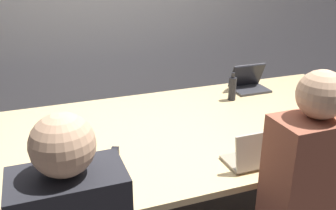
# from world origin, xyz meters

# --- Properties ---
(curtain_wall) EXTENTS (12.00, 0.06, 2.80)m
(curtain_wall) POSITION_xyz_m (0.00, 1.99, 1.40)
(curtain_wall) COLOR #ADADB2
(curtain_wall) RESTS_ON ground_plane
(conference_table) EXTENTS (3.55, 1.54, 0.78)m
(conference_table) POSITION_xyz_m (0.00, 0.00, 0.73)
(conference_table) COLOR #D6B77F
(conference_table) RESTS_ON ground_plane
(laptop_near_left) EXTENTS (0.36, 0.23, 0.23)m
(laptop_near_left) POSITION_xyz_m (-0.77, -0.63, 0.84)
(laptop_near_left) COLOR silver
(laptop_near_left) RESTS_ON conference_table
(laptop_near_midright) EXTENTS (0.32, 0.22, 0.22)m
(laptop_near_midright) POSITION_xyz_m (0.32, -0.61, 0.84)
(laptop_near_midright) COLOR gray
(laptop_near_midright) RESTS_ON conference_table
(laptop_far_right) EXTENTS (0.32, 0.24, 0.24)m
(laptop_far_right) POSITION_xyz_m (0.98, 0.55, 0.84)
(laptop_far_right) COLOR #333338
(laptop_far_right) RESTS_ON conference_table
(bottle_far_right) EXTENTS (0.06, 0.06, 0.24)m
(bottle_far_right) POSITION_xyz_m (0.72, 0.37, 0.88)
(bottle_far_right) COLOR black
(bottle_far_right) RESTS_ON conference_table
(stapler) EXTENTS (0.10, 0.16, 0.05)m
(stapler) POSITION_xyz_m (-0.44, -0.26, 0.80)
(stapler) COLOR black
(stapler) RESTS_ON conference_table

